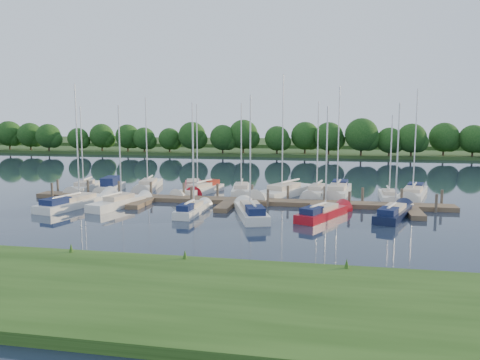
% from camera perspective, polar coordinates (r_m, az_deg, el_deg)
% --- Properties ---
extents(ground, '(260.00, 260.00, 0.00)m').
position_cam_1_polar(ground, '(36.80, -3.56, -4.98)').
color(ground, '#1B2837').
rests_on(ground, ground).
extents(near_bank, '(90.00, 10.00, 0.50)m').
position_cam_1_polar(near_bank, '(22.21, -14.20, -13.04)').
color(near_bank, '#204212').
rests_on(near_bank, ground).
extents(dock, '(40.00, 6.00, 0.40)m').
position_cam_1_polar(dock, '(43.73, -1.17, -2.69)').
color(dock, brown).
rests_on(dock, ground).
extents(mooring_pilings, '(38.24, 2.84, 2.00)m').
position_cam_1_polar(mooring_pilings, '(44.75, -0.87, -1.93)').
color(mooring_pilings, '#473D33').
rests_on(mooring_pilings, ground).
extents(far_shore, '(180.00, 30.00, 0.60)m').
position_cam_1_polar(far_shore, '(110.41, 6.21, 3.53)').
color(far_shore, '#254119').
rests_on(far_shore, ground).
extents(distant_hill, '(220.00, 40.00, 1.40)m').
position_cam_1_polar(distant_hill, '(135.27, 7.10, 4.42)').
color(distant_hill, '#365525').
rests_on(distant_hill, ground).
extents(treeline, '(146.71, 9.44, 8.20)m').
position_cam_1_polar(treeline, '(96.96, 5.46, 5.23)').
color(treeline, '#38281C').
rests_on(treeline, ground).
extents(sailboat_n_0, '(2.74, 7.54, 9.63)m').
position_cam_1_polar(sailboat_n_0, '(54.30, -18.43, -0.99)').
color(sailboat_n_0, silver).
rests_on(sailboat_n_0, ground).
extents(motorboat, '(2.50, 6.25, 2.02)m').
position_cam_1_polar(motorboat, '(52.96, -15.53, -0.95)').
color(motorboat, silver).
rests_on(motorboat, ground).
extents(sailboat_n_2, '(3.26, 8.45, 10.64)m').
position_cam_1_polar(sailboat_n_2, '(53.88, -11.14, -0.81)').
color(sailboat_n_2, silver).
rests_on(sailboat_n_2, ground).
extents(sailboat_n_3, '(3.65, 7.82, 10.09)m').
position_cam_1_polar(sailboat_n_3, '(51.95, -5.73, -1.00)').
color(sailboat_n_3, '#A40F19').
rests_on(sailboat_n_3, ground).
extents(sailboat_n_4, '(3.78, 7.64, 9.84)m').
position_cam_1_polar(sailboat_n_4, '(49.86, -4.91, -1.30)').
color(sailboat_n_4, silver).
rests_on(sailboat_n_4, ground).
extents(sailboat_n_5, '(2.75, 7.81, 9.92)m').
position_cam_1_polar(sailboat_n_5, '(49.58, 0.16, -1.38)').
color(sailboat_n_5, silver).
rests_on(sailboat_n_5, ground).
extents(sailboat_n_6, '(5.87, 9.82, 12.79)m').
position_cam_1_polar(sailboat_n_6, '(48.35, 5.30, -1.64)').
color(sailboat_n_6, silver).
rests_on(sailboat_n_6, ground).
extents(sailboat_n_7, '(2.96, 7.93, 10.07)m').
position_cam_1_polar(sailboat_n_7, '(49.27, 9.39, -1.54)').
color(sailboat_n_7, silver).
rests_on(sailboat_n_7, ground).
extents(sailboat_n_8, '(3.10, 9.24, 11.58)m').
position_cam_1_polar(sailboat_n_8, '(49.85, 11.79, -1.44)').
color(sailboat_n_8, silver).
rests_on(sailboat_n_8, ground).
extents(sailboat_n_9, '(1.71, 6.70, 8.61)m').
position_cam_1_polar(sailboat_n_9, '(48.11, 17.68, -2.02)').
color(sailboat_n_9, silver).
rests_on(sailboat_n_9, ground).
extents(sailboat_n_10, '(4.01, 9.01, 11.23)m').
position_cam_1_polar(sailboat_n_10, '(50.95, 20.34, -1.58)').
color(sailboat_n_10, silver).
rests_on(sailboat_n_10, ground).
extents(sailboat_s_0, '(3.74, 9.15, 11.41)m').
position_cam_1_polar(sailboat_s_0, '(45.04, -19.29, -2.67)').
color(sailboat_s_0, silver).
rests_on(sailboat_s_0, ground).
extents(sailboat_s_1, '(3.27, 7.40, 9.53)m').
position_cam_1_polar(sailboat_s_1, '(43.72, -14.47, -2.83)').
color(sailboat_s_1, silver).
rests_on(sailboat_s_1, ground).
extents(sailboat_s_2, '(1.73, 6.16, 7.99)m').
position_cam_1_polar(sailboat_s_2, '(39.41, -5.82, -3.69)').
color(sailboat_s_2, silver).
rests_on(sailboat_s_2, ground).
extents(sailboat_s_3, '(3.91, 7.97, 10.23)m').
position_cam_1_polar(sailboat_s_3, '(38.14, 1.34, -4.02)').
color(sailboat_s_3, silver).
rests_on(sailboat_s_3, ground).
extents(sailboat_s_4, '(4.29, 7.01, 9.27)m').
position_cam_1_polar(sailboat_s_4, '(38.33, 10.08, -4.09)').
color(sailboat_s_4, '#A40F19').
rests_on(sailboat_s_4, ground).
extents(sailboat_s_5, '(3.80, 7.46, 9.54)m').
position_cam_1_polar(sailboat_s_5, '(39.77, 18.25, -3.94)').
color(sailboat_s_5, black).
rests_on(sailboat_s_5, ground).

